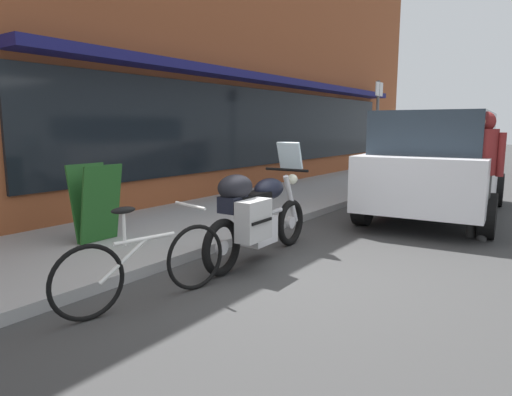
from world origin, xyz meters
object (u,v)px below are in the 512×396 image
object	(u,v)px
parked_bicycle	(145,265)
pedestrian_walking	(482,159)
parked_minivan	(439,162)
parking_sign_pole	(377,125)
touring_motorcycle	(256,212)
sandwich_board_sign	(96,203)

from	to	relation	value
parked_bicycle	pedestrian_walking	world-z (taller)	pedestrian_walking
parked_minivan	parking_sign_pole	world-z (taller)	parking_sign_pole
parked_bicycle	parked_minivan	xyz separation A→B (m)	(5.79, -1.11, 0.60)
touring_motorcycle	parking_sign_pole	size ratio (longest dim) A/B	0.84
touring_motorcycle	pedestrian_walking	xyz separation A→B (m)	(2.71, -1.93, 0.53)
parked_bicycle	parked_minivan	bearing A→B (deg)	-10.81
parked_bicycle	parking_sign_pole	bearing A→B (deg)	6.37
parked_bicycle	sandwich_board_sign	xyz separation A→B (m)	(0.86, 1.90, 0.26)
parked_bicycle	parking_sign_pole	distance (m)	8.25
parked_bicycle	parked_minivan	size ratio (longest dim) A/B	0.35
touring_motorcycle	parked_minivan	size ratio (longest dim) A/B	0.45
sandwich_board_sign	parking_sign_pole	bearing A→B (deg)	-7.85
pedestrian_walking	touring_motorcycle	bearing A→B (deg)	144.53
parked_minivan	pedestrian_walking	bearing A→B (deg)	-148.04
sandwich_board_sign	pedestrian_walking	bearing A→B (deg)	-48.51
parked_bicycle	pedestrian_walking	bearing A→B (deg)	-24.96
pedestrian_walking	sandwich_board_sign	size ratio (longest dim) A/B	1.81
pedestrian_walking	parking_sign_pole	bearing A→B (deg)	37.70
pedestrian_walking	parking_sign_pole	distance (m)	4.80
parked_bicycle	pedestrian_walking	xyz separation A→B (m)	(4.33, -2.01, 0.77)
touring_motorcycle	parked_bicycle	world-z (taller)	touring_motorcycle
touring_motorcycle	parked_bicycle	xyz separation A→B (m)	(-1.62, 0.08, -0.24)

